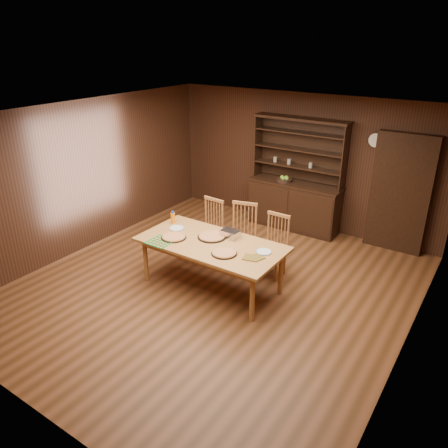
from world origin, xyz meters
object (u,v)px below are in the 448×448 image
Objects in this scene: chair_left at (211,227)px; chair_center at (243,233)px; dining_table at (211,247)px; chair_right at (275,243)px; china_hutch at (295,199)px; juice_bottle at (173,218)px.

chair_center is at bearing 10.00° from chair_left.
chair_right reaches higher than dining_table.
china_hutch is 2.00× the size of chair_center.
chair_left is 5.18× the size of juice_bottle.
chair_right is (0.54, -1.85, -0.06)m from china_hutch.
chair_center is (0.02, 0.87, -0.11)m from dining_table.
chair_right is at bearing 56.47° from dining_table.
china_hutch is 2.14× the size of chair_right.
chair_left is (-0.60, 0.82, -0.13)m from dining_table.
chair_center is at bearing -176.27° from chair_right.
chair_right is (0.60, 0.90, -0.14)m from dining_table.
china_hutch reaches higher than chair_center.
juice_bottle is (-1.00, -2.50, 0.25)m from china_hutch.
china_hutch is at bearing 76.21° from chair_left.
dining_table is 0.99m from juice_bottle.
chair_left is at bearing -175.06° from chair_right.
chair_center is (0.61, 0.06, 0.02)m from chair_left.
chair_right is 1.70m from juice_bottle.
chair_right is at bearing -12.51° from chair_center.
chair_left is at bearing 126.14° from dining_table.
chair_left is at bearing 58.58° from juice_bottle.
chair_center reaches higher than dining_table.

